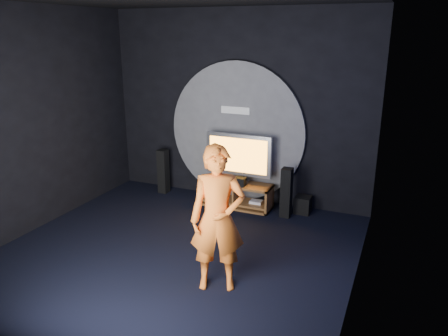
# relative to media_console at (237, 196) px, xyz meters

# --- Properties ---
(floor) EXTENTS (5.00, 5.00, 0.00)m
(floor) POSITION_rel_media_console_xyz_m (-0.18, -2.05, -0.20)
(floor) COLOR black
(floor) RESTS_ON ground
(back_wall) EXTENTS (5.00, 0.04, 3.50)m
(back_wall) POSITION_rel_media_console_xyz_m (-0.18, 0.45, 1.55)
(back_wall) COLOR black
(back_wall) RESTS_ON ground
(front_wall) EXTENTS (5.00, 0.04, 3.50)m
(front_wall) POSITION_rel_media_console_xyz_m (-0.18, -4.55, 1.55)
(front_wall) COLOR black
(front_wall) RESTS_ON ground
(left_wall) EXTENTS (0.04, 5.00, 3.50)m
(left_wall) POSITION_rel_media_console_xyz_m (-2.68, -2.05, 1.55)
(left_wall) COLOR black
(left_wall) RESTS_ON ground
(right_wall) EXTENTS (0.04, 5.00, 3.50)m
(right_wall) POSITION_rel_media_console_xyz_m (2.32, -2.05, 1.55)
(right_wall) COLOR black
(right_wall) RESTS_ON ground
(wall_disc_panel) EXTENTS (2.60, 0.11, 2.60)m
(wall_disc_panel) POSITION_rel_media_console_xyz_m (-0.18, 0.39, 1.11)
(wall_disc_panel) COLOR #515156
(wall_disc_panel) RESTS_ON ground
(media_console) EXTENTS (1.29, 0.45, 0.45)m
(media_console) POSITION_rel_media_console_xyz_m (0.00, 0.00, 0.00)
(media_console) COLOR #995F2F
(media_console) RESTS_ON ground
(tv) EXTENTS (1.22, 0.22, 0.90)m
(tv) POSITION_rel_media_console_xyz_m (-0.01, 0.07, 0.75)
(tv) COLOR #A5A5AC
(tv) RESTS_ON media_console
(center_speaker) EXTENTS (0.40, 0.15, 0.15)m
(center_speaker) POSITION_rel_media_console_xyz_m (-0.01, -0.10, 0.33)
(center_speaker) COLOR black
(center_speaker) RESTS_ON media_console
(remote) EXTENTS (0.18, 0.05, 0.02)m
(remote) POSITION_rel_media_console_xyz_m (-0.52, -0.12, 0.27)
(remote) COLOR black
(remote) RESTS_ON media_console
(tower_speaker_left) EXTENTS (0.18, 0.19, 0.88)m
(tower_speaker_left) POSITION_rel_media_console_xyz_m (-1.62, 0.13, 0.24)
(tower_speaker_left) COLOR black
(tower_speaker_left) RESTS_ON ground
(tower_speaker_right) EXTENTS (0.18, 0.19, 0.88)m
(tower_speaker_right) POSITION_rel_media_console_xyz_m (0.94, -0.09, 0.24)
(tower_speaker_right) COLOR black
(tower_speaker_right) RESTS_ON ground
(subwoofer) EXTENTS (0.28, 0.28, 0.30)m
(subwoofer) POSITION_rel_media_console_xyz_m (1.18, 0.18, -0.04)
(subwoofer) COLOR black
(subwoofer) RESTS_ON ground
(player) EXTENTS (0.79, 0.66, 1.84)m
(player) POSITION_rel_media_console_xyz_m (0.74, -2.55, 0.72)
(player) COLOR orange
(player) RESTS_ON ground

